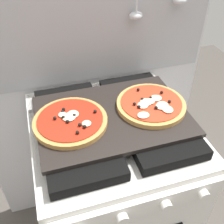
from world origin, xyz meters
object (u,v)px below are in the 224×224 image
(pizza_left, at_px, (70,121))
(baking_tray, at_px, (112,116))
(pizza_right, at_px, (151,104))
(stove, at_px, (112,190))

(pizza_left, bearing_deg, baking_tray, 2.01)
(pizza_right, bearing_deg, pizza_left, -179.22)
(pizza_left, distance_m, pizza_right, 0.30)
(stove, relative_size, baking_tray, 1.67)
(pizza_left, bearing_deg, pizza_right, 0.78)
(pizza_left, relative_size, pizza_right, 1.00)
(stove, distance_m, pizza_right, 0.50)
(baking_tray, xyz_separation_m, pizza_left, (-0.15, -0.01, 0.02))
(baking_tray, bearing_deg, pizza_left, -177.99)
(stove, bearing_deg, pizza_right, 0.17)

